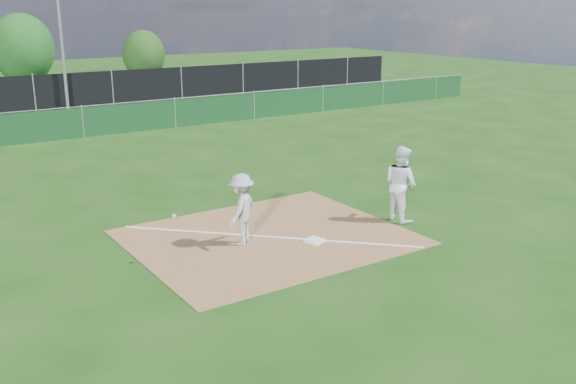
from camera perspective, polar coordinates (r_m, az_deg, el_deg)
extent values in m
plane|color=#173F0D|center=(22.55, -14.01, 2.66)|extent=(90.00, 90.00, 0.00)
cube|color=olive|center=(14.71, -1.76, -4.03)|extent=(6.00, 5.00, 0.02)
cube|color=white|center=(14.71, -1.76, -3.98)|extent=(5.01, 5.01, 0.01)
cube|color=black|center=(27.11, -17.77, 5.89)|extent=(44.00, 0.05, 1.20)
cube|color=black|center=(34.75, -21.62, 8.16)|extent=(46.00, 0.04, 1.80)
cube|color=black|center=(39.73, -23.11, 7.57)|extent=(46.00, 9.00, 0.01)
cylinder|color=slate|center=(34.57, -19.58, 13.50)|extent=(0.16, 0.16, 8.00)
cube|color=white|center=(14.38, 2.35, -4.33)|extent=(0.45, 0.45, 0.07)
imported|color=#BABABC|center=(14.08, -4.18, -1.53)|extent=(1.18, 1.09, 1.60)
sphere|color=white|center=(13.16, -10.11, -2.09)|extent=(0.08, 0.08, 0.08)
imported|color=white|center=(15.90, 9.97, 0.77)|extent=(0.72, 0.91, 1.86)
imported|color=black|center=(39.99, -16.81, 9.19)|extent=(4.79, 2.38, 1.34)
cylinder|color=#382316|center=(46.45, -22.28, 9.55)|extent=(0.24, 0.24, 1.32)
ellipsoid|color=#154C15|center=(46.31, -22.51, 11.70)|extent=(3.95, 3.95, 4.54)
cylinder|color=#382316|center=(47.38, -12.61, 10.26)|extent=(0.24, 0.24, 0.98)
ellipsoid|color=#1A4112|center=(47.27, -12.71, 11.84)|extent=(2.95, 2.95, 3.40)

